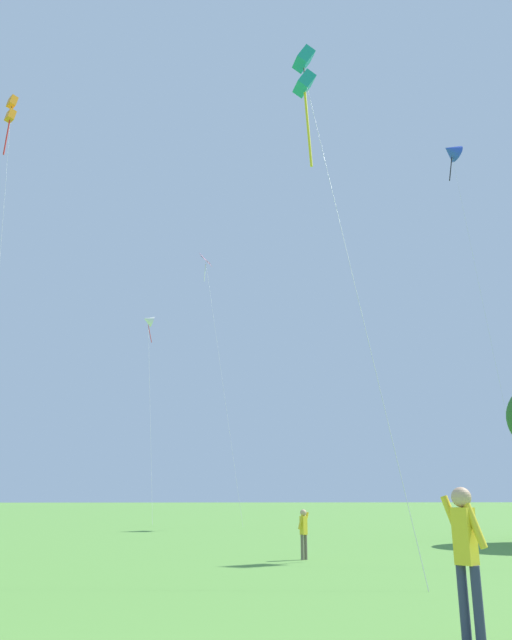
{
  "coord_description": "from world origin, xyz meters",
  "views": [
    {
      "loc": [
        0.87,
        -3.21,
        1.59
      ],
      "look_at": [
        3.63,
        32.0,
        11.85
      ],
      "focal_mm": 34.34,
      "sensor_mm": 36.0,
      "label": 1
    }
  ],
  "objects_px": {
    "kite_teal_box": "(304,76)",
    "kite_pink_low": "(207,274)",
    "person_far_back": "(466,548)",
    "kite_white_distant": "(148,321)",
    "person_child_small": "(304,529)",
    "kite_orange_box": "(11,111)",
    "kite_blue_delta": "(451,151)"
  },
  "relations": [
    {
      "from": "kite_orange_box",
      "to": "kite_pink_low",
      "type": "height_order",
      "value": "kite_orange_box"
    },
    {
      "from": "kite_teal_box",
      "to": "kite_blue_delta",
      "type": "bearing_deg",
      "value": 55.75
    },
    {
      "from": "person_far_back",
      "to": "kite_pink_low",
      "type": "bearing_deg",
      "value": 95.01
    },
    {
      "from": "kite_white_distant",
      "to": "kite_teal_box",
      "type": "relative_size",
      "value": 0.9
    },
    {
      "from": "kite_pink_low",
      "to": "person_far_back",
      "type": "xyz_separation_m",
      "value": [
        3.31,
        -37.76,
        -17.37
      ]
    },
    {
      "from": "kite_teal_box",
      "to": "person_child_small",
      "type": "height_order",
      "value": "kite_teal_box"
    },
    {
      "from": "kite_blue_delta",
      "to": "kite_white_distant",
      "type": "distance_m",
      "value": 26.83
    },
    {
      "from": "kite_orange_box",
      "to": "kite_blue_delta",
      "type": "xyz_separation_m",
      "value": [
        33.02,
        0.71,
        -1.26
      ]
    },
    {
      "from": "person_far_back",
      "to": "kite_orange_box",
      "type": "bearing_deg",
      "value": 118.76
    },
    {
      "from": "kite_pink_low",
      "to": "person_child_small",
      "type": "xyz_separation_m",
      "value": [
        2.93,
        -27.91,
        -17.63
      ]
    },
    {
      "from": "kite_blue_delta",
      "to": "kite_teal_box",
      "type": "xyz_separation_m",
      "value": [
        -15.15,
        -22.25,
        -11.36
      ]
    },
    {
      "from": "kite_white_distant",
      "to": "kite_teal_box",
      "type": "height_order",
      "value": "kite_teal_box"
    },
    {
      "from": "kite_teal_box",
      "to": "kite_pink_low",
      "type": "bearing_deg",
      "value": 97.27
    },
    {
      "from": "kite_pink_low",
      "to": "person_child_small",
      "type": "distance_m",
      "value": 33.15
    },
    {
      "from": "kite_pink_low",
      "to": "kite_orange_box",
      "type": "bearing_deg",
      "value": -159.38
    },
    {
      "from": "kite_blue_delta",
      "to": "person_child_small",
      "type": "xyz_separation_m",
      "value": [
        -15.66,
        -23.19,
        -26.48
      ]
    },
    {
      "from": "kite_blue_delta",
      "to": "person_far_back",
      "type": "distance_m",
      "value": 44.86
    },
    {
      "from": "kite_blue_delta",
      "to": "kite_teal_box",
      "type": "bearing_deg",
      "value": -124.25
    },
    {
      "from": "kite_blue_delta",
      "to": "kite_pink_low",
      "type": "height_order",
      "value": "kite_blue_delta"
    },
    {
      "from": "kite_blue_delta",
      "to": "kite_white_distant",
      "type": "relative_size",
      "value": 1.83
    },
    {
      "from": "kite_blue_delta",
      "to": "person_far_back",
      "type": "bearing_deg",
      "value": -114.82
    },
    {
      "from": "kite_teal_box",
      "to": "kite_pink_low",
      "type": "xyz_separation_m",
      "value": [
        -3.44,
        26.97,
        2.52
      ]
    },
    {
      "from": "kite_teal_box",
      "to": "person_child_small",
      "type": "distance_m",
      "value": 15.15
    },
    {
      "from": "kite_pink_low",
      "to": "person_far_back",
      "type": "distance_m",
      "value": 41.69
    },
    {
      "from": "kite_white_distant",
      "to": "person_child_small",
      "type": "distance_m",
      "value": 32.92
    },
    {
      "from": "kite_blue_delta",
      "to": "person_far_back",
      "type": "height_order",
      "value": "kite_blue_delta"
    },
    {
      "from": "kite_white_distant",
      "to": "kite_pink_low",
      "type": "height_order",
      "value": "kite_pink_low"
    },
    {
      "from": "kite_white_distant",
      "to": "kite_pink_low",
      "type": "bearing_deg",
      "value": -12.15
    },
    {
      "from": "kite_orange_box",
      "to": "person_child_small",
      "type": "height_order",
      "value": "kite_orange_box"
    },
    {
      "from": "kite_orange_box",
      "to": "kite_white_distant",
      "type": "xyz_separation_m",
      "value": [
        9.97,
        6.39,
        -13.75
      ]
    },
    {
      "from": "kite_orange_box",
      "to": "person_far_back",
      "type": "relative_size",
      "value": 17.4
    },
    {
      "from": "kite_blue_delta",
      "to": "kite_teal_box",
      "type": "relative_size",
      "value": 1.66
    }
  ]
}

